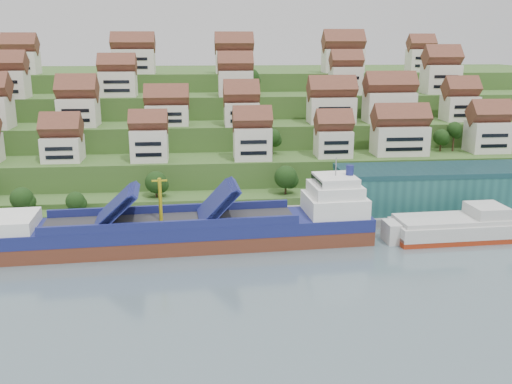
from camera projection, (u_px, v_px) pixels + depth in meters
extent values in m
plane|color=slate|center=(256.00, 246.00, 120.74)|extent=(300.00, 300.00, 0.00)
cube|color=gray|center=(333.00, 217.00, 136.74)|extent=(180.00, 14.00, 2.20)
cube|color=#2D4C1E|center=(233.00, 156.00, 202.91)|extent=(260.00, 128.00, 4.00)
cube|color=#2D4C1E|center=(232.00, 144.00, 206.81)|extent=(260.00, 118.00, 11.00)
cube|color=#2D4C1E|center=(230.00, 131.00, 213.60)|extent=(260.00, 102.00, 18.00)
cube|color=#2D4C1E|center=(229.00, 119.00, 220.39)|extent=(260.00, 86.00, 25.00)
cube|color=#2D4C1E|center=(228.00, 109.00, 228.26)|extent=(260.00, 68.00, 31.00)
cube|color=silver|center=(63.00, 149.00, 150.95)|extent=(9.97, 8.57, 6.51)
cube|color=silver|center=(149.00, 145.00, 150.56)|extent=(9.58, 7.03, 8.41)
cube|color=silver|center=(252.00, 143.00, 152.73)|extent=(9.89, 7.62, 8.65)
cube|color=silver|center=(333.00, 143.00, 156.52)|extent=(9.54, 7.73, 7.25)
cube|color=silver|center=(399.00, 140.00, 159.30)|extent=(14.76, 8.26, 8.05)
cube|color=silver|center=(487.00, 137.00, 163.12)|extent=(10.95, 8.31, 8.67)
cube|color=silver|center=(79.00, 112.00, 164.19)|extent=(10.89, 8.98, 8.03)
cube|color=silver|center=(167.00, 115.00, 166.51)|extent=(12.30, 7.90, 5.91)
cube|color=silver|center=(241.00, 114.00, 165.67)|extent=(9.84, 8.56, 6.73)
cube|color=silver|center=(331.00, 110.00, 170.47)|extent=(13.55, 8.36, 7.71)
cube|color=silver|center=(389.00, 107.00, 172.71)|extent=(14.64, 8.18, 8.92)
cube|color=silver|center=(459.00, 108.00, 175.53)|extent=(9.84, 8.04, 7.50)
cube|color=silver|center=(8.00, 84.00, 172.23)|extent=(11.41, 7.86, 8.25)
cube|color=silver|center=(118.00, 84.00, 177.56)|extent=(11.15, 7.30, 7.70)
cube|color=silver|center=(235.00, 83.00, 179.06)|extent=(10.57, 7.79, 7.88)
cube|color=silver|center=(346.00, 81.00, 184.17)|extent=(9.81, 7.14, 8.81)
cube|color=silver|center=(440.00, 79.00, 187.21)|extent=(11.18, 8.47, 9.28)
cube|color=silver|center=(21.00, 63.00, 191.16)|extent=(10.99, 8.03, 7.34)
cube|color=silver|center=(134.00, 61.00, 192.96)|extent=(13.98, 7.51, 8.11)
cube|color=silver|center=(234.00, 62.00, 196.48)|extent=(12.64, 8.15, 7.62)
cube|color=silver|center=(343.00, 61.00, 200.31)|extent=(13.70, 8.73, 8.06)
cube|color=silver|center=(420.00, 60.00, 205.90)|extent=(9.06, 7.05, 7.89)
ellipsoid|color=#1B3A13|center=(286.00, 177.00, 144.61)|extent=(5.87, 5.87, 5.87)
ellipsoid|color=#1B3A13|center=(156.00, 182.00, 141.89)|extent=(5.50, 5.50, 5.50)
ellipsoid|color=#1B3A13|center=(441.00, 137.00, 163.65)|extent=(4.59, 4.59, 4.59)
ellipsoid|color=#1B3A13|center=(454.00, 129.00, 163.42)|extent=(4.34, 4.34, 4.34)
ellipsoid|color=#1B3A13|center=(272.00, 137.00, 159.45)|extent=(4.91, 4.91, 4.91)
ellipsoid|color=#1B3A13|center=(374.00, 102.00, 176.15)|extent=(4.51, 4.51, 4.51)
ellipsoid|color=#1B3A13|center=(65.00, 109.00, 167.32)|extent=(5.42, 5.42, 5.42)
ellipsoid|color=#1B3A13|center=(88.00, 109.00, 166.54)|extent=(5.54, 5.54, 5.54)
ellipsoid|color=#1B3A13|center=(250.00, 77.00, 183.76)|extent=(5.84, 5.84, 5.84)
ellipsoid|color=#1B3A13|center=(335.00, 77.00, 189.07)|extent=(4.28, 4.28, 4.28)
ellipsoid|color=#1B3A13|center=(345.00, 81.00, 187.73)|extent=(4.75, 4.75, 4.75)
ellipsoid|color=#1B3A13|center=(22.00, 199.00, 132.42)|extent=(5.34, 5.34, 5.34)
ellipsoid|color=#1B3A13|center=(75.00, 201.00, 133.79)|extent=(4.53, 4.53, 4.53)
cube|color=#205956|center=(459.00, 187.00, 140.06)|extent=(60.00, 15.00, 10.00)
cylinder|color=gray|center=(330.00, 202.00, 130.43)|extent=(0.16, 0.16, 8.00)
cube|color=maroon|center=(333.00, 187.00, 129.55)|extent=(1.20, 0.05, 0.80)
cube|color=white|center=(8.00, 227.00, 126.23)|extent=(2.40, 2.20, 2.20)
cube|color=brown|center=(182.00, 242.00, 120.09)|extent=(81.09, 17.14, 5.16)
cube|color=navy|center=(182.00, 226.00, 119.20)|extent=(81.10, 17.27, 2.68)
cube|color=white|center=(9.00, 222.00, 113.42)|extent=(11.00, 12.36, 2.68)
cube|color=#262628|center=(171.00, 221.00, 118.54)|extent=(52.14, 13.57, 0.31)
cube|color=navy|center=(114.00, 207.00, 115.93)|extent=(8.39, 11.83, 7.14)
cube|color=navy|center=(216.00, 203.00, 119.03)|extent=(8.01, 11.81, 7.54)
cylinder|color=gold|center=(160.00, 200.00, 117.06)|extent=(0.76, 0.76, 9.29)
cube|color=white|center=(335.00, 204.00, 123.30)|extent=(13.06, 12.48, 4.13)
cube|color=white|center=(335.00, 190.00, 122.44)|extent=(10.93, 11.12, 2.58)
cube|color=white|center=(335.00, 180.00, 121.88)|extent=(8.79, 9.76, 1.86)
cylinder|color=navy|center=(350.00, 170.00, 121.84)|extent=(1.75, 1.75, 2.27)
cube|color=maroon|center=(455.00, 236.00, 124.93)|extent=(27.95, 11.31, 2.39)
cube|color=silver|center=(456.00, 227.00, 124.40)|extent=(27.95, 11.41, 2.94)
cube|color=silver|center=(456.00, 219.00, 123.93)|extent=(26.53, 10.24, 1.10)
cube|color=silver|center=(487.00, 211.00, 124.46)|extent=(7.69, 8.39, 2.75)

